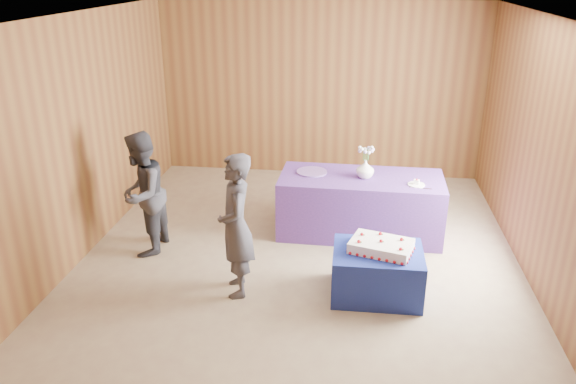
% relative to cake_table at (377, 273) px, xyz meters
% --- Properties ---
extents(ground, '(6.00, 6.00, 0.00)m').
position_rel_cake_table_xyz_m(ground, '(-0.86, 0.60, -0.25)').
color(ground, gray).
rests_on(ground, ground).
extents(room_shell, '(5.04, 6.04, 2.72)m').
position_rel_cake_table_xyz_m(room_shell, '(-0.86, 0.60, 1.55)').
color(room_shell, brown).
rests_on(room_shell, ground).
extents(cake_table, '(0.90, 0.71, 0.50)m').
position_rel_cake_table_xyz_m(cake_table, '(0.00, 0.00, 0.00)').
color(cake_table, '#1B2399').
rests_on(cake_table, ground).
extents(serving_table, '(2.02, 0.95, 0.75)m').
position_rel_cake_table_xyz_m(serving_table, '(-0.19, 1.44, 0.12)').
color(serving_table, '#5F338D').
rests_on(serving_table, ground).
extents(sheet_cake, '(0.71, 0.58, 0.14)m').
position_rel_cake_table_xyz_m(sheet_cake, '(0.02, 0.01, 0.30)').
color(sheet_cake, white).
rests_on(sheet_cake, cake_table).
extents(vase, '(0.27, 0.27, 0.23)m').
position_rel_cake_table_xyz_m(vase, '(-0.15, 1.42, 0.61)').
color(vase, silver).
rests_on(vase, serving_table).
extents(flower_spray, '(0.20, 0.20, 0.15)m').
position_rel_cake_table_xyz_m(flower_spray, '(-0.15, 1.42, 0.85)').
color(flower_spray, '#2B6D2C').
rests_on(flower_spray, vase).
extents(platter, '(0.46, 0.46, 0.02)m').
position_rel_cake_table_xyz_m(platter, '(-0.81, 1.52, 0.51)').
color(platter, '#7653A7').
rests_on(platter, serving_table).
extents(plate, '(0.24, 0.24, 0.01)m').
position_rel_cake_table_xyz_m(plate, '(0.46, 1.25, 0.51)').
color(plate, white).
rests_on(plate, serving_table).
extents(cake_slice, '(0.08, 0.07, 0.08)m').
position_rel_cake_table_xyz_m(cake_slice, '(0.46, 1.25, 0.54)').
color(cake_slice, white).
rests_on(cake_slice, plate).
extents(knife, '(0.26, 0.06, 0.00)m').
position_rel_cake_table_xyz_m(knife, '(0.50, 1.15, 0.50)').
color(knife, '#B5B5BA').
rests_on(knife, serving_table).
extents(guest_left, '(0.49, 0.62, 1.50)m').
position_rel_cake_table_xyz_m(guest_left, '(-1.42, -0.12, 0.50)').
color(guest_left, '#35353F').
rests_on(guest_left, ground).
extents(guest_right, '(0.57, 0.72, 1.46)m').
position_rel_cake_table_xyz_m(guest_right, '(-2.68, 0.62, 0.48)').
color(guest_right, '#35363F').
rests_on(guest_right, ground).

